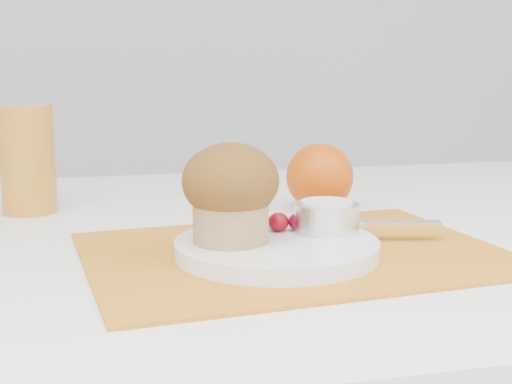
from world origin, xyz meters
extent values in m
cube|color=#C4761B|center=(-0.01, -0.08, 0.75)|extent=(0.42, 0.32, 0.00)
cylinder|color=white|center=(-0.03, -0.09, 0.76)|extent=(0.23, 0.23, 0.02)
cylinder|color=silver|center=(0.02, -0.07, 0.78)|extent=(0.08, 0.08, 0.03)
cylinder|color=white|center=(0.02, -0.07, 0.80)|extent=(0.06, 0.06, 0.01)
ellipsoid|color=#5B020A|center=(-0.02, -0.06, 0.78)|extent=(0.02, 0.02, 0.02)
ellipsoid|color=#510215|center=(0.00, -0.06, 0.78)|extent=(0.02, 0.02, 0.02)
cube|color=white|center=(0.05, -0.05, 0.77)|extent=(0.18, 0.06, 0.00)
sphere|color=#C74C07|center=(0.08, 0.12, 0.79)|extent=(0.08, 0.08, 0.08)
cylinder|color=orange|center=(-0.27, 0.19, 0.82)|extent=(0.09, 0.09, 0.13)
cylinder|color=tan|center=(-0.08, -0.09, 0.79)|extent=(0.08, 0.08, 0.04)
ellipsoid|color=#3E220B|center=(-0.08, -0.09, 0.83)|extent=(0.09, 0.09, 0.07)
camera|label=1|loc=(-0.21, -0.71, 0.93)|focal=50.00mm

